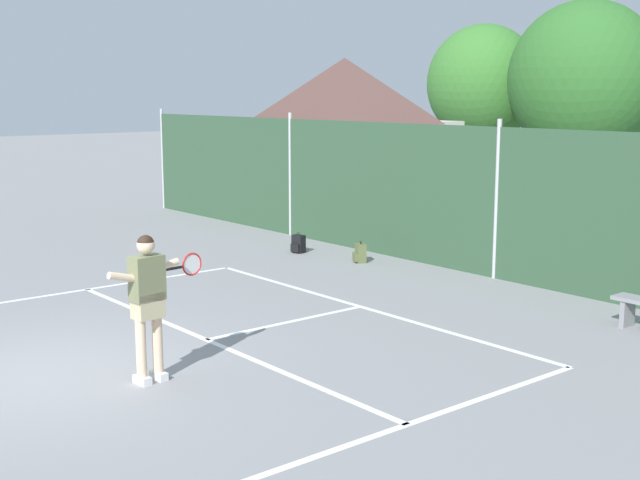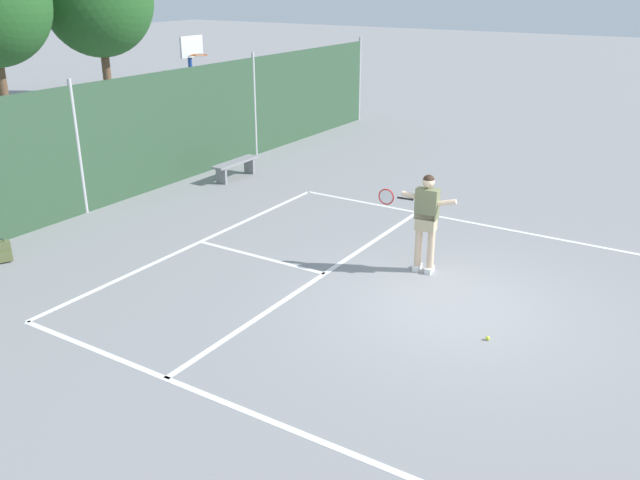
% 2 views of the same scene
% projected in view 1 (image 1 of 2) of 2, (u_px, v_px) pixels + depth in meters
% --- Properties ---
extents(ground_plane, '(120.00, 120.00, 0.00)m').
position_uv_depth(ground_plane, '(40.00, 376.00, 10.66)').
color(ground_plane, gray).
extents(court_markings, '(8.30, 11.10, 0.01)m').
position_uv_depth(court_markings, '(88.00, 365.00, 11.06)').
color(court_markings, white).
rests_on(court_markings, ground).
extents(chainlink_fence, '(26.09, 0.09, 3.06)m').
position_uv_depth(chainlink_fence, '(497.00, 203.00, 16.03)').
color(chainlink_fence, '#2D4C33').
rests_on(chainlink_fence, ground).
extents(clubhouse_building, '(5.69, 5.04, 4.56)m').
position_uv_depth(clubhouse_building, '(344.00, 133.00, 24.91)').
color(clubhouse_building, beige).
rests_on(clubhouse_building, ground).
extents(tennis_player, '(0.35, 1.42, 1.85)m').
position_uv_depth(tennis_player, '(148.00, 295.00, 10.26)').
color(tennis_player, silver).
rests_on(tennis_player, ground).
extents(backpack_black, '(0.31, 0.28, 0.46)m').
position_uv_depth(backpack_black, '(298.00, 244.00, 18.81)').
color(backpack_black, black).
rests_on(backpack_black, ground).
extents(backpack_olive, '(0.33, 0.33, 0.46)m').
position_uv_depth(backpack_olive, '(360.00, 253.00, 17.74)').
color(backpack_olive, '#566038').
rests_on(backpack_olive, ground).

